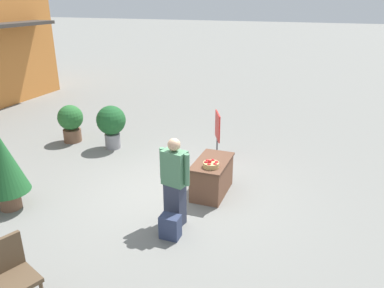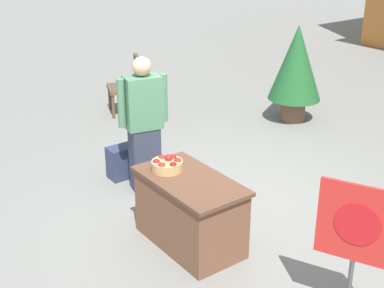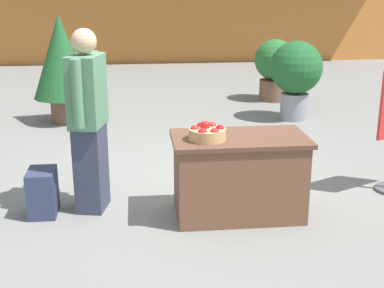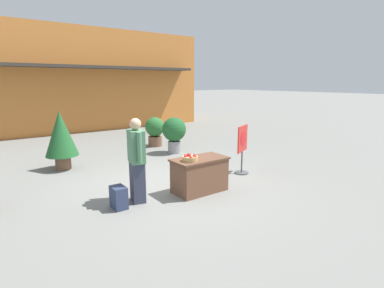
{
  "view_description": "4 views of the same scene",
  "coord_description": "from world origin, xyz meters",
  "views": [
    {
      "loc": [
        -6.39,
        -2.77,
        3.87
      ],
      "look_at": [
        0.3,
        -0.32,
        1.06
      ],
      "focal_mm": 35.0,
      "sensor_mm": 36.0,
      "label": 1
    },
    {
      "loc": [
        4.11,
        -3.5,
        3.08
      ],
      "look_at": [
        -0.09,
        -0.42,
        0.88
      ],
      "focal_mm": 50.0,
      "sensor_mm": 36.0,
      "label": 2
    },
    {
      "loc": [
        -0.57,
        -5.14,
        2.05
      ],
      "look_at": [
        -0.06,
        -0.51,
        0.61
      ],
      "focal_mm": 50.0,
      "sensor_mm": 36.0,
      "label": 3
    },
    {
      "loc": [
        -3.43,
        -5.6,
        2.33
      ],
      "look_at": [
        0.24,
        -0.59,
        1.03
      ],
      "focal_mm": 28.0,
      "sensor_mm": 36.0,
      "label": 4
    }
  ],
  "objects": [
    {
      "name": "person_visitor",
      "position": [
        -0.99,
        -0.47,
        0.84
      ],
      "size": [
        0.34,
        0.6,
        1.65
      ],
      "rotation": [
        0.0,
        0.0,
        -0.21
      ],
      "color": "#33384C",
      "rests_on": "ground_plane"
    },
    {
      "name": "apple_basket",
      "position": [
        0.03,
        -0.82,
        0.8
      ],
      "size": [
        0.32,
        0.32,
        0.16
      ],
      "color": "tan",
      "rests_on": "display_table"
    },
    {
      "name": "display_table",
      "position": [
        0.33,
        -0.75,
        0.37
      ],
      "size": [
        1.19,
        0.65,
        0.74
      ],
      "color": "brown",
      "rests_on": "ground_plane"
    },
    {
      "name": "backpack",
      "position": [
        -1.42,
        -0.56,
        0.21
      ],
      "size": [
        0.24,
        0.34,
        0.42
      ],
      "color": "#2D3856",
      "rests_on": "ground_plane"
    },
    {
      "name": "ground_plane",
      "position": [
        0.0,
        0.0,
        0.0
      ],
      "size": [
        120.0,
        120.0,
        0.0
      ],
      "primitive_type": "plane",
      "color": "slate"
    },
    {
      "name": "potted_plant_far_right",
      "position": [
        1.86,
        3.9,
        0.6
      ],
      "size": [
        0.7,
        0.7,
        1.06
      ],
      "color": "brown",
      "rests_on": "ground_plane"
    },
    {
      "name": "poster_board",
      "position": [
        2.0,
        -0.37,
        0.69
      ],
      "size": [
        0.59,
        0.36,
        1.24
      ],
      "rotation": [
        0.0,
        0.0,
        -1.14
      ],
      "color": "#4C4C51",
      "rests_on": "ground_plane"
    },
    {
      "name": "patio_chair",
      "position": [
        -3.53,
        0.82,
        0.53
      ],
      "size": [
        0.71,
        0.71,
        0.96
      ],
      "rotation": [
        0.0,
        0.0,
        4.34
      ],
      "color": "brown",
      "rests_on": "ground_plane"
    },
    {
      "name": "potted_plant_near_right",
      "position": [
        -1.61,
        2.76,
        0.92
      ],
      "size": [
        0.85,
        0.85,
        1.57
      ],
      "color": "brown",
      "rests_on": "ground_plane"
    },
    {
      "name": "potted_plant_far_left",
      "position": [
        1.83,
        2.55,
        0.72
      ],
      "size": [
        0.78,
        0.78,
        1.18
      ],
      "color": "gray",
      "rests_on": "ground_plane"
    }
  ]
}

